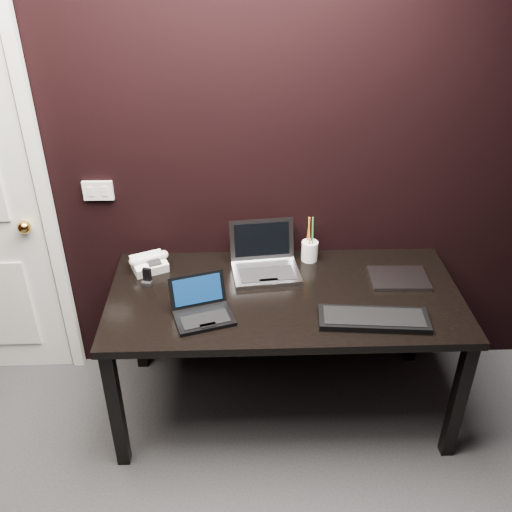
{
  "coord_description": "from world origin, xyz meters",
  "views": [
    {
      "loc": [
        0.08,
        -0.84,
        2.33
      ],
      "look_at": [
        0.16,
        1.35,
        0.99
      ],
      "focal_mm": 40.0,
      "sensor_mm": 36.0,
      "label": 1
    }
  ],
  "objects_px": {
    "silver_laptop": "(265,264)",
    "ext_keyboard": "(374,319)",
    "closed_laptop": "(399,278)",
    "pen_cup": "(310,250)",
    "netbook": "(202,310)",
    "desk_phone": "(149,263)",
    "desk": "(284,307)",
    "mobile_phone": "(147,278)"
  },
  "relations": [
    {
      "from": "netbook",
      "to": "desk_phone",
      "type": "relative_size",
      "value": 1.46
    },
    {
      "from": "desk_phone",
      "to": "mobile_phone",
      "type": "relative_size",
      "value": 2.53
    },
    {
      "from": "silver_laptop",
      "to": "netbook",
      "type": "bearing_deg",
      "value": -129.38
    },
    {
      "from": "ext_keyboard",
      "to": "desk_phone",
      "type": "bearing_deg",
      "value": 155.98
    },
    {
      "from": "desk",
      "to": "netbook",
      "type": "xyz_separation_m",
      "value": [
        -0.39,
        -0.16,
        0.11
      ]
    },
    {
      "from": "desk",
      "to": "ext_keyboard",
      "type": "bearing_deg",
      "value": -31.19
    },
    {
      "from": "desk",
      "to": "desk_phone",
      "type": "distance_m",
      "value": 0.73
    },
    {
      "from": "pen_cup",
      "to": "silver_laptop",
      "type": "bearing_deg",
      "value": -157.19
    },
    {
      "from": "silver_laptop",
      "to": "desk_phone",
      "type": "height_order",
      "value": "silver_laptop"
    },
    {
      "from": "silver_laptop",
      "to": "ext_keyboard",
      "type": "distance_m",
      "value": 0.64
    },
    {
      "from": "desk_phone",
      "to": "pen_cup",
      "type": "distance_m",
      "value": 0.84
    },
    {
      "from": "netbook",
      "to": "mobile_phone",
      "type": "bearing_deg",
      "value": 136.31
    },
    {
      "from": "netbook",
      "to": "pen_cup",
      "type": "xyz_separation_m",
      "value": [
        0.54,
        0.47,
        0.02
      ]
    },
    {
      "from": "silver_laptop",
      "to": "ext_keyboard",
      "type": "xyz_separation_m",
      "value": [
        0.47,
        -0.44,
        -0.03
      ]
    },
    {
      "from": "desk",
      "to": "closed_laptop",
      "type": "distance_m",
      "value": 0.59
    },
    {
      "from": "desk",
      "to": "pen_cup",
      "type": "bearing_deg",
      "value": 63.62
    },
    {
      "from": "silver_laptop",
      "to": "desk_phone",
      "type": "relative_size",
      "value": 1.69
    },
    {
      "from": "ext_keyboard",
      "to": "desk",
      "type": "bearing_deg",
      "value": 148.81
    },
    {
      "from": "netbook",
      "to": "ext_keyboard",
      "type": "bearing_deg",
      "value": -5.13
    },
    {
      "from": "desk",
      "to": "desk_phone",
      "type": "bearing_deg",
      "value": 160.4
    },
    {
      "from": "desk",
      "to": "mobile_phone",
      "type": "bearing_deg",
      "value": 170.7
    },
    {
      "from": "desk",
      "to": "closed_laptop",
      "type": "xyz_separation_m",
      "value": [
        0.58,
        0.1,
        0.09
      ]
    },
    {
      "from": "desk_phone",
      "to": "mobile_phone",
      "type": "bearing_deg",
      "value": -87.36
    },
    {
      "from": "closed_laptop",
      "to": "pen_cup",
      "type": "relative_size",
      "value": 1.17
    },
    {
      "from": "desk_phone",
      "to": "mobile_phone",
      "type": "height_order",
      "value": "desk_phone"
    },
    {
      "from": "silver_laptop",
      "to": "closed_laptop",
      "type": "bearing_deg",
      "value": -9.23
    },
    {
      "from": "ext_keyboard",
      "to": "desk_phone",
      "type": "relative_size",
      "value": 2.35
    },
    {
      "from": "desk_phone",
      "to": "pen_cup",
      "type": "height_order",
      "value": "pen_cup"
    },
    {
      "from": "desk",
      "to": "silver_laptop",
      "type": "xyz_separation_m",
      "value": [
        -0.09,
        0.21,
        0.12
      ]
    },
    {
      "from": "silver_laptop",
      "to": "desk_phone",
      "type": "bearing_deg",
      "value": 176.55
    },
    {
      "from": "closed_laptop",
      "to": "mobile_phone",
      "type": "distance_m",
      "value": 1.25
    },
    {
      "from": "mobile_phone",
      "to": "pen_cup",
      "type": "xyz_separation_m",
      "value": [
        0.83,
        0.2,
        0.03
      ]
    },
    {
      "from": "desk",
      "to": "pen_cup",
      "type": "xyz_separation_m",
      "value": [
        0.15,
        0.31,
        0.14
      ]
    },
    {
      "from": "ext_keyboard",
      "to": "mobile_phone",
      "type": "relative_size",
      "value": 5.95
    },
    {
      "from": "closed_laptop",
      "to": "mobile_phone",
      "type": "bearing_deg",
      "value": 179.46
    },
    {
      "from": "desk",
      "to": "pen_cup",
      "type": "height_order",
      "value": "pen_cup"
    },
    {
      "from": "ext_keyboard",
      "to": "netbook",
      "type": "bearing_deg",
      "value": 174.87
    },
    {
      "from": "closed_laptop",
      "to": "netbook",
      "type": "bearing_deg",
      "value": -164.94
    },
    {
      "from": "desk",
      "to": "ext_keyboard",
      "type": "xyz_separation_m",
      "value": [
        0.38,
        -0.23,
        0.09
      ]
    },
    {
      "from": "netbook",
      "to": "ext_keyboard",
      "type": "relative_size",
      "value": 0.62
    },
    {
      "from": "netbook",
      "to": "desk_phone",
      "type": "distance_m",
      "value": 0.5
    },
    {
      "from": "desk",
      "to": "mobile_phone",
      "type": "xyz_separation_m",
      "value": [
        -0.67,
        0.11,
        0.11
      ]
    }
  ]
}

